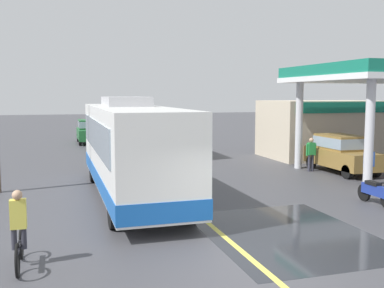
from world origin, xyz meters
TOP-DOWN VIEW (x-y plane):
  - ground at (0.00, 20.00)m, footprint 120.00×120.00m
  - lane_divider_stripe at (0.00, 15.00)m, footprint 0.16×50.00m
  - wet_puddle_patch at (1.73, 1.79)m, footprint 4.34×5.61m
  - coach_bus_main at (-1.61, 7.50)m, footprint 2.60×11.04m
  - gas_station_roadside at (11.32, 12.95)m, footprint 9.10×11.95m
  - car_at_pump at (8.97, 9.77)m, footprint 1.70×4.20m
  - minibus_opposing_lane at (2.61, 18.25)m, footprint 2.04×6.13m
  - cyclist_on_shoulder at (-5.05, 1.33)m, footprint 0.34×1.82m
  - motorcycle_parked_forecourt at (6.22, 3.83)m, footprint 0.55×1.80m
  - pedestrian_near_pump at (7.75, 10.45)m, footprint 0.55×0.22m
  - pedestrian_by_shop at (8.17, 6.69)m, footprint 0.55×0.22m
  - car_trailing_behind_bus at (-1.79, 26.91)m, footprint 1.70×4.20m

SIDE VIEW (x-z plane):
  - ground at x=0.00m, z-range 0.00..0.00m
  - wet_puddle_patch at x=1.73m, z-range 0.00..0.01m
  - lane_divider_stripe at x=0.00m, z-range 0.00..0.01m
  - motorcycle_parked_forecourt at x=6.22m, z-range -0.02..0.90m
  - cyclist_on_shoulder at x=-5.05m, z-range -0.08..1.64m
  - pedestrian_near_pump at x=7.75m, z-range 0.10..1.76m
  - pedestrian_by_shop at x=8.17m, z-range 0.10..1.76m
  - car_at_pump at x=8.97m, z-range 0.10..1.92m
  - car_trailing_behind_bus at x=-1.79m, z-range 0.10..1.92m
  - minibus_opposing_lane at x=2.61m, z-range 0.25..2.69m
  - coach_bus_main at x=-1.61m, z-range -0.12..3.56m
  - gas_station_roadside at x=11.32m, z-range 0.08..5.18m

